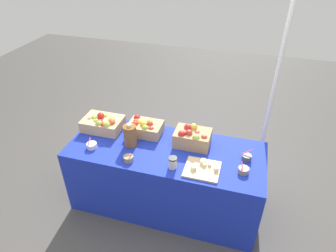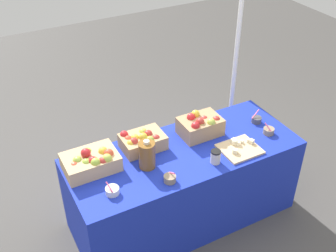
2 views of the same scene
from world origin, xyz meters
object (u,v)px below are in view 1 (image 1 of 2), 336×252
cutting_board_front (203,169)px  sample_bowl_extra (92,145)px  coffee_cup (173,163)px  tent_pole (271,104)px  sample_bowl_near (243,170)px  cider_jug (130,135)px  apple_crate_right (192,137)px  sample_bowl_far (128,158)px  apple_crate_left (103,123)px  apple_crate_middle (145,127)px  sample_bowl_mid (247,157)px

cutting_board_front → sample_bowl_extra: size_ratio=3.10×
coffee_cup → tent_pole: 1.19m
sample_bowl_near → cider_jug: cider_jug is taller
apple_crate_right → sample_bowl_far: bearing=-141.4°
sample_bowl_near → sample_bowl_far: bearing=-172.6°
apple_crate_right → coffee_cup: size_ratio=3.14×
sample_bowl_extra → apple_crate_right: bearing=19.3°
apple_crate_left → coffee_cup: bearing=-23.4°
apple_crate_middle → coffee_cup: apple_crate_middle is taller
sample_bowl_mid → sample_bowl_extra: bearing=-170.7°
cutting_board_front → tent_pole: tent_pole is taller
apple_crate_middle → sample_bowl_extra: apple_crate_middle is taller
apple_crate_middle → coffee_cup: bearing=-45.7°
sample_bowl_mid → cutting_board_front: bearing=-145.5°
apple_crate_right → sample_bowl_far: apple_crate_right is taller
apple_crate_left → sample_bowl_extra: (0.04, -0.32, -0.05)m
coffee_cup → tent_pole: bearing=48.0°
sample_bowl_near → sample_bowl_mid: sample_bowl_mid is taller
sample_bowl_mid → sample_bowl_far: sample_bowl_mid is taller
apple_crate_middle → apple_crate_left: bearing=-172.7°
apple_crate_left → sample_bowl_extra: size_ratio=4.10×
sample_bowl_near → sample_bowl_far: sample_bowl_near is taller
sample_bowl_mid → coffee_cup: 0.69m
sample_bowl_near → cutting_board_front: bearing=-169.5°
cutting_board_front → tent_pole: bearing=57.8°
apple_crate_right → coffee_cup: (-0.09, -0.38, -0.03)m
cutting_board_front → sample_bowl_near: sample_bowl_near is taller
cider_jug → sample_bowl_far: bearing=-72.7°
cutting_board_front → coffee_cup: coffee_cup is taller
sample_bowl_mid → cider_jug: 1.11m
sample_bowl_mid → sample_bowl_far: (-1.04, -0.32, -0.00)m
apple_crate_right → sample_bowl_extra: 0.98m
sample_bowl_mid → cider_jug: cider_jug is taller
cutting_board_front → coffee_cup: bearing=-170.6°
sample_bowl_extra → sample_bowl_near: bearing=2.1°
cutting_board_front → cider_jug: size_ratio=1.27×
apple_crate_right → sample_bowl_mid: apple_crate_right is taller
sample_bowl_extra → cider_jug: bearing=23.4°
apple_crate_left → cutting_board_front: (1.13, -0.33, -0.06)m
cutting_board_front → sample_bowl_extra: 1.09m
tent_pole → sample_bowl_mid: bearing=-105.3°
sample_bowl_far → tent_pole: (1.19, 0.89, 0.28)m
sample_bowl_extra → apple_crate_middle: bearing=42.6°
sample_bowl_near → apple_crate_middle: bearing=162.5°
cutting_board_front → cider_jug: cider_jug is taller
apple_crate_left → apple_crate_right: size_ratio=1.18×
apple_crate_left → cutting_board_front: size_ratio=1.32×
apple_crate_left → cider_jug: bearing=-23.9°
apple_crate_middle → cider_jug: bearing=-105.6°
sample_bowl_near → sample_bowl_mid: (0.02, 0.18, 0.00)m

